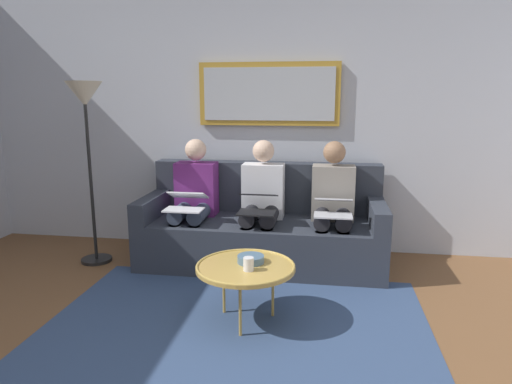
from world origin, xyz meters
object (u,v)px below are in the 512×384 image
object	(u,v)px
framed_mirror	(269,94)
person_left	(333,202)
person_middle	(262,199)
laptop_white	(186,201)
laptop_black	(258,203)
coffee_table	(246,267)
cup	(249,264)
laptop_silver	(333,207)
standing_lamp	(86,115)
couch	(263,229)
person_right	(194,197)
bowl	(251,259)

from	to	relation	value
framed_mirror	person_left	world-z (taller)	framed_mirror
person_middle	laptop_white	xyz separation A→B (m)	(0.64, 0.24, 0.01)
person_left	person_middle	xyz separation A→B (m)	(0.64, 0.00, 0.00)
framed_mirror	laptop_black	size ratio (longest dim) A/B	3.60
coffee_table	person_middle	size ratio (longest dim) A/B	0.59
coffee_table	cup	bearing A→B (deg)	113.04
person_middle	laptop_black	distance (m)	0.24
person_left	laptop_white	distance (m)	1.30
laptop_silver	person_left	bearing A→B (deg)	-90.00
coffee_table	standing_lamp	world-z (taller)	standing_lamp
coffee_table	cup	xyz separation A→B (m)	(-0.03, 0.08, 0.06)
person_middle	standing_lamp	distance (m)	1.74
laptop_white	couch	bearing A→B (deg)	-154.27
coffee_table	laptop_black	size ratio (longest dim) A/B	1.78
laptop_white	standing_lamp	distance (m)	1.18
laptop_black	person_right	bearing A→B (deg)	-20.44
person_left	person_right	size ratio (longest dim) A/B	1.00
framed_mirror	laptop_black	world-z (taller)	framed_mirror
cup	laptop_black	bearing A→B (deg)	-85.05
cup	person_left	size ratio (longest dim) A/B	0.08
framed_mirror	person_right	distance (m)	1.23
coffee_table	person_middle	xyz separation A→B (m)	(0.05, -1.15, 0.21)
laptop_white	cup	bearing A→B (deg)	126.24
person_middle	laptop_white	size ratio (longest dim) A/B	3.35
laptop_silver	standing_lamp	size ratio (longest dim) A/B	0.20
standing_lamp	framed_mirror	bearing A→B (deg)	-157.06
laptop_silver	coffee_table	bearing A→B (deg)	56.86
bowl	person_middle	world-z (taller)	person_middle
bowl	person_middle	bearing A→B (deg)	-85.98
coffee_table	person_left	distance (m)	1.31
couch	person_right	distance (m)	0.71
laptop_silver	standing_lamp	world-z (taller)	standing_lamp
laptop_silver	person_middle	bearing A→B (deg)	-21.13
couch	laptop_black	distance (m)	0.45
bowl	cup	bearing A→B (deg)	93.82
person_middle	laptop_black	xyz separation A→B (m)	(0.00, 0.24, 0.03)
cup	laptop_black	xyz separation A→B (m)	(0.09, -0.99, 0.18)
couch	person_right	xyz separation A→B (m)	(0.64, 0.07, 0.30)
laptop_white	coffee_table	bearing A→B (deg)	127.25
coffee_table	standing_lamp	distance (m)	2.10
coffee_table	standing_lamp	bearing A→B (deg)	-30.68
couch	framed_mirror	distance (m)	1.30
framed_mirror	couch	bearing A→B (deg)	90.00
framed_mirror	coffee_table	xyz separation A→B (m)	(-0.05, 1.61, -1.15)
bowl	laptop_white	bearing A→B (deg)	-49.62
person_left	person_right	world-z (taller)	same
laptop_white	laptop_silver	bearing A→B (deg)	179.66
coffee_table	laptop_white	xyz separation A→B (m)	(0.69, -0.91, 0.23)
person_middle	laptop_silver	bearing A→B (deg)	158.87
person_right	person_middle	bearing A→B (deg)	180.00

